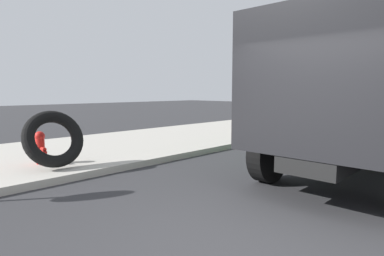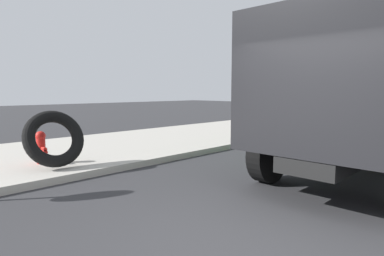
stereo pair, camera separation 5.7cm
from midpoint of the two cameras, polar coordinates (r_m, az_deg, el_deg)
The scene contains 6 objects.
ground_plane at distance 3.85m, azimuth 9.31°, elevation -20.70°, with size 80.00×80.00×0.00m, color #2D2D30.
sidewalk_curb at distance 9.08m, azimuth -26.43°, elevation -4.81°, with size 36.00×5.00×0.15m, color #ADA89E.
fire_hydrant at distance 7.90m, azimuth -24.77°, elevation -2.94°, with size 0.22×0.49×0.72m.
loose_tire at distance 7.35m, azimuth -22.82°, elevation -1.72°, with size 1.23×1.23×0.25m, color black.
dump_truck_green at distance 7.81m, azimuth 29.77°, elevation 4.63°, with size 7.03×2.86×3.00m.
street_light_pole at distance 15.04m, azimuth 17.37°, elevation 10.81°, with size 0.12×0.12×5.59m, color #595B5E.
Camera 2 is at (-2.78, -1.99, 1.76)m, focal length 30.40 mm.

